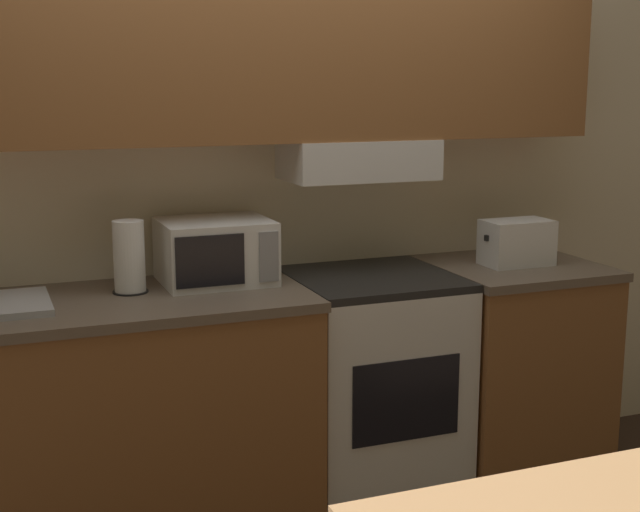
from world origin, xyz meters
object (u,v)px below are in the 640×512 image
at_px(toaster, 517,242).
at_px(stove_range, 371,387).
at_px(microwave, 215,251).
at_px(paper_towel_roll, 129,257).

bearing_deg(toaster, stove_range, 176.94).
relative_size(microwave, paper_towel_roll, 1.55).
bearing_deg(microwave, toaster, -6.59).
bearing_deg(toaster, microwave, 173.41).
distance_m(microwave, paper_towel_roll, 0.34).
xyz_separation_m(toaster, paper_towel_roll, (-1.59, 0.09, 0.04)).
bearing_deg(stove_range, toaster, -3.06).
xyz_separation_m(microwave, toaster, (1.25, -0.14, -0.02)).
bearing_deg(paper_towel_roll, microwave, 8.90).
bearing_deg(microwave, stove_range, -10.26).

